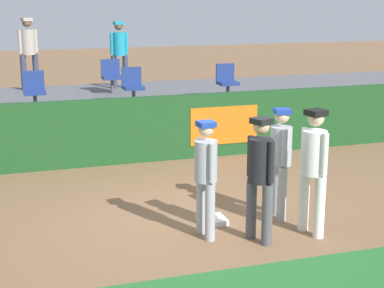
# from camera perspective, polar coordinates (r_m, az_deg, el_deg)

# --- Properties ---
(ground_plane) EXTENTS (60.00, 60.00, 0.00)m
(ground_plane) POSITION_cam_1_polar(r_m,az_deg,el_deg) (9.51, 0.82, -7.13)
(ground_plane) COLOR brown
(first_base) EXTENTS (0.40, 0.40, 0.08)m
(first_base) POSITION_cam_1_polar(r_m,az_deg,el_deg) (9.43, 1.87, -7.07)
(first_base) COLOR white
(first_base) RESTS_ON ground_plane
(player_fielder_home) EXTENTS (0.42, 0.59, 1.83)m
(player_fielder_home) POSITION_cam_1_polar(r_m,az_deg,el_deg) (8.87, 11.19, -1.77)
(player_fielder_home) COLOR white
(player_fielder_home) RESTS_ON ground_plane
(player_runner_visitor) EXTENTS (0.39, 0.47, 1.72)m
(player_runner_visitor) POSITION_cam_1_polar(r_m,az_deg,el_deg) (9.47, 8.23, -1.04)
(player_runner_visitor) COLOR #9EA3AD
(player_runner_visitor) RESTS_ON ground_plane
(player_coach_visitor) EXTENTS (0.35, 0.47, 1.69)m
(player_coach_visitor) POSITION_cam_1_polar(r_m,az_deg,el_deg) (8.62, 1.28, -2.51)
(player_coach_visitor) COLOR #9EA3AD
(player_coach_visitor) RESTS_ON ground_plane
(player_umpire) EXTENTS (0.43, 0.47, 1.77)m
(player_umpire) POSITION_cam_1_polar(r_m,az_deg,el_deg) (8.49, 6.34, -2.51)
(player_umpire) COLOR #4C4C51
(player_umpire) RESTS_ON ground_plane
(field_wall) EXTENTS (18.00, 0.26, 1.34)m
(field_wall) POSITION_cam_1_polar(r_m,az_deg,el_deg) (12.66, -4.36, 1.36)
(field_wall) COLOR #19471E
(field_wall) RESTS_ON ground_plane
(bleacher_platform) EXTENTS (18.00, 4.80, 0.93)m
(bleacher_platform) POSITION_cam_1_polar(r_m,az_deg,el_deg) (15.16, -6.67, 2.61)
(bleacher_platform) COLOR #59595E
(bleacher_platform) RESTS_ON ground_plane
(seat_back_center) EXTENTS (0.47, 0.44, 0.84)m
(seat_back_center) POSITION_cam_1_polar(r_m,az_deg,el_deg) (15.65, -7.48, 6.42)
(seat_back_center) COLOR #4C4C51
(seat_back_center) RESTS_ON bleacher_platform
(seat_front_center) EXTENTS (0.44, 0.44, 0.84)m
(seat_front_center) POSITION_cam_1_polar(r_m,az_deg,el_deg) (13.93, -5.52, 5.55)
(seat_front_center) COLOR #4C4C51
(seat_front_center) RESTS_ON bleacher_platform
(seat_front_left) EXTENTS (0.46, 0.44, 0.84)m
(seat_front_left) POSITION_cam_1_polar(r_m,az_deg,el_deg) (13.64, -14.42, 5.00)
(seat_front_left) COLOR #4C4C51
(seat_front_left) RESTS_ON bleacher_platform
(seat_front_right) EXTENTS (0.44, 0.44, 0.84)m
(seat_front_right) POSITION_cam_1_polar(r_m,az_deg,el_deg) (14.57, 3.25, 5.96)
(seat_front_right) COLOR #4C4C51
(seat_front_right) RESTS_ON bleacher_platform
(spectator_hooded) EXTENTS (0.50, 0.44, 1.84)m
(spectator_hooded) POSITION_cam_1_polar(r_m,az_deg,el_deg) (16.57, -14.93, 8.56)
(spectator_hooded) COLOR #33384C
(spectator_hooded) RESTS_ON bleacher_platform
(spectator_capped) EXTENTS (0.49, 0.36, 1.74)m
(spectator_capped) POSITION_cam_1_polar(r_m,az_deg,el_deg) (16.39, -6.76, 8.66)
(spectator_capped) COLOR #33384C
(spectator_capped) RESTS_ON bleacher_platform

